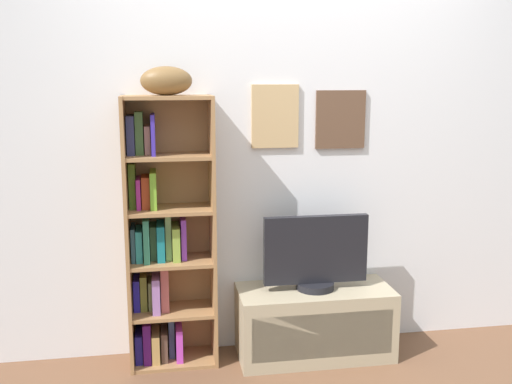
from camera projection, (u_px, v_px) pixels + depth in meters
name	position (u px, v px, depth m)	size (l,w,h in m)	color
back_wall	(278.00, 137.00, 3.43)	(4.80, 0.08, 2.56)	silver
bookshelf	(163.00, 245.00, 3.30)	(0.49, 0.28, 1.53)	#9B6F46
football	(166.00, 81.00, 3.10)	(0.28, 0.15, 0.15)	brown
tv_stand	(314.00, 322.00, 3.45)	(0.90, 0.39, 0.41)	tan
television	(316.00, 254.00, 3.37)	(0.61, 0.22, 0.44)	black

